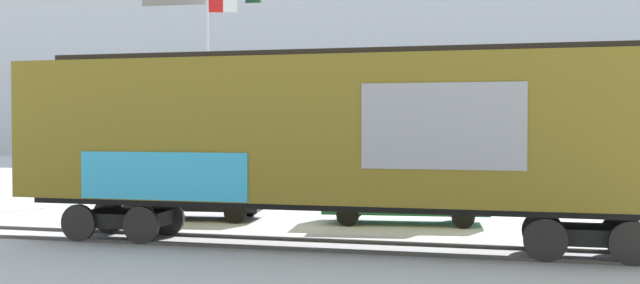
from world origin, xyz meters
name	(u,v)px	position (x,y,z in m)	size (l,w,h in m)	color
ground_plane	(327,247)	(0.00, 0.00, 0.00)	(260.00, 260.00, 0.00)	silver
track	(311,245)	(-0.39, 0.04, 0.04)	(59.97, 5.56, 0.08)	#4C4742
freight_car	(337,133)	(0.23, 0.00, 2.70)	(15.62, 3.84, 4.66)	olive
flagpole	(213,64)	(-7.43, 13.69, 5.50)	(1.34, 0.41, 8.81)	silver
hillside	(428,89)	(-0.02, 64.54, 6.71)	(114.00, 39.60, 18.04)	silver
parked_car_black	(198,190)	(-4.80, 4.45, 0.89)	(4.16, 2.08, 1.76)	black
parked_car_green	(404,193)	(1.52, 4.53, 0.87)	(4.81, 2.08, 1.68)	#1E5933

